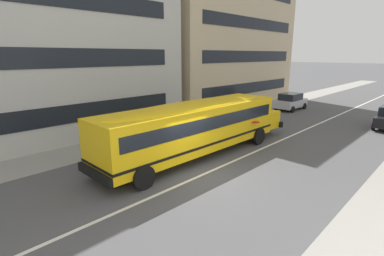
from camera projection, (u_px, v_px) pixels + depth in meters
ground_plane at (200, 176)px, 12.97m from camera, size 400.00×400.00×0.00m
sidewalk_far at (115, 143)px, 17.71m from camera, size 120.00×3.00×0.01m
sidewalk_near at (383, 246)px, 8.22m from camera, size 120.00×3.00×0.01m
lane_centreline at (200, 176)px, 12.97m from camera, size 110.00×0.16×0.01m
school_bus at (198, 124)px, 15.26m from camera, size 13.18×3.23×2.94m
parked_car_silver_by_entrance at (291, 101)px, 28.34m from camera, size 3.92×1.93×1.64m
apartment_block_far_centre at (217, 27)px, 31.84m from camera, size 18.13×9.30×16.50m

